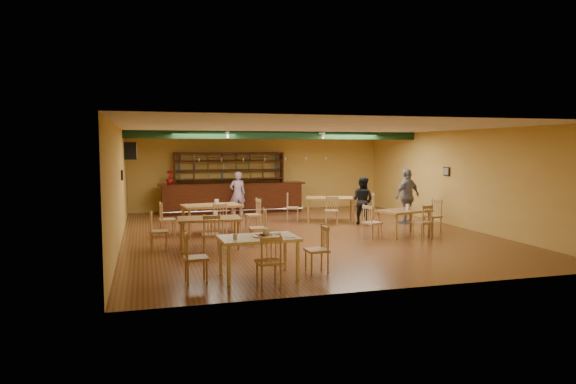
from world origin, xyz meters
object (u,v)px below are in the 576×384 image
object	(u,v)px
patron_bar	(238,194)
dining_table_a	(212,219)
dining_table_b	(330,209)
dining_table_d	(404,223)
patron_right_a	(362,200)
dining_table_c	(209,233)
near_table	(259,257)
bar_counter	(233,198)

from	to	relation	value
patron_bar	dining_table_a	bearing A→B (deg)	64.96
dining_table_b	dining_table_d	bearing A→B (deg)	-54.31
dining_table_a	dining_table_b	distance (m)	4.27
dining_table_b	dining_table_d	xyz separation A→B (m)	(1.03, -3.11, -0.04)
patron_right_a	dining_table_a	bearing A→B (deg)	56.10
dining_table_b	dining_table_d	size ratio (longest dim) A/B	1.12
dining_table_a	patron_right_a	bearing A→B (deg)	-2.82
dining_table_b	dining_table_c	bearing A→B (deg)	-124.67
dining_table_b	dining_table_c	size ratio (longest dim) A/B	1.07
near_table	dining_table_d	bearing A→B (deg)	33.17
dining_table_d	patron_right_a	world-z (taller)	patron_right_a
near_table	patron_right_a	xyz separation A→B (m)	(4.70, 5.79, 0.37)
dining_table_c	patron_right_a	xyz separation A→B (m)	(5.25, 2.68, 0.39)
dining_table_c	patron_bar	distance (m)	6.06
bar_counter	patron_bar	distance (m)	0.86
patron_bar	patron_right_a	distance (m)	4.69
dining_table_b	near_table	bearing A→B (deg)	-103.32
dining_table_b	patron_right_a	xyz separation A→B (m)	(0.80, -0.80, 0.36)
dining_table_c	near_table	bearing A→B (deg)	-76.55
dining_table_b	dining_table_d	world-z (taller)	dining_table_b
bar_counter	near_table	size ratio (longest dim) A/B	3.76
near_table	dining_table_a	bearing A→B (deg)	90.15
dining_table_b	dining_table_a	bearing A→B (deg)	-146.39
bar_counter	dining_table_c	distance (m)	6.83
bar_counter	dining_table_b	world-z (taller)	bar_counter
dining_table_c	patron_right_a	world-z (taller)	patron_right_a
dining_table_a	dining_table_d	bearing A→B (deg)	-27.94
bar_counter	dining_table_c	xyz separation A→B (m)	(-1.69, -6.61, -0.19)
bar_counter	dining_table_a	distance (m)	4.54
dining_table_c	patron_bar	size ratio (longest dim) A/B	0.94
bar_counter	patron_bar	bearing A→B (deg)	-86.75
bar_counter	near_table	xyz separation A→B (m)	(-1.14, -9.72, -0.17)
dining_table_c	patron_right_a	size ratio (longest dim) A/B	0.99
dining_table_d	near_table	world-z (taller)	near_table
dining_table_d	patron_right_a	size ratio (longest dim) A/B	0.95
dining_table_c	dining_table_d	distance (m)	5.49
dining_table_a	dining_table_d	distance (m)	5.48
dining_table_a	near_table	world-z (taller)	dining_table_a
dining_table_c	near_table	world-z (taller)	near_table
dining_table_a	patron_bar	xyz separation A→B (m)	(1.39, 3.51, 0.39)
bar_counter	dining_table_a	bearing A→B (deg)	-107.16
dining_table_a	patron_right_a	distance (m)	4.93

